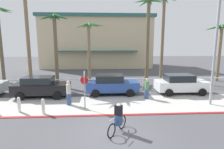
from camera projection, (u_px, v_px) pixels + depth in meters
name	position (u px, v px, depth m)	size (l,w,h in m)	color
ground_plane	(106.00, 86.00, 19.01)	(80.00, 80.00, 0.00)	#4C4C51
sidewalk_strip	(108.00, 104.00, 13.31)	(44.00, 4.00, 0.02)	beige
curb_paint	(109.00, 115.00, 11.34)	(44.00, 0.24, 0.03)	maroon
building_backdrop	(97.00, 42.00, 33.95)	(19.45, 9.52, 8.99)	beige
rail_fence	(106.00, 81.00, 17.39)	(25.72, 0.08, 1.04)	white
stop_sign_bike_lane	(84.00, 85.00, 12.11)	(0.52, 0.56, 2.56)	gray
bollard_2	(43.00, 106.00, 11.46)	(0.20, 0.20, 1.00)	white
bollard_3	(19.00, 104.00, 11.77)	(0.20, 0.20, 1.00)	white
streetlight_curb	(218.00, 45.00, 12.38)	(0.24, 2.54, 7.50)	#9EA0A5
palm_tree_2	(26.00, 17.00, 18.88)	(3.48, 3.20, 9.70)	#846B4C
palm_tree_3	(55.00, 31.00, 17.86)	(3.22, 3.35, 7.13)	brown
palm_tree_4	(89.00, 35.00, 21.64)	(3.46, 3.44, 6.71)	#846B4C
palm_tree_5	(148.00, 24.00, 18.34)	(3.13, 3.05, 8.69)	brown
palm_tree_6	(163.00, 21.00, 21.07)	(3.14, 2.96, 9.60)	#756047
palm_tree_7	(221.00, 37.00, 20.54)	(3.62, 3.27, 6.41)	#756047
car_black_1	(41.00, 87.00, 15.02)	(4.40, 2.02, 1.69)	black
car_blue_2	(112.00, 84.00, 15.81)	(4.40, 2.02, 1.69)	#284793
car_white_3	(181.00, 84.00, 16.03)	(4.40, 2.02, 1.69)	white
cyclist_blue_0	(118.00, 119.00, 9.13)	(1.07, 1.54, 1.50)	black
pedestrian_0	(147.00, 89.00, 14.54)	(0.33, 0.41, 1.66)	#384C7A
pedestrian_1	(69.00, 94.00, 13.08)	(0.41, 0.46, 1.77)	#384C7A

